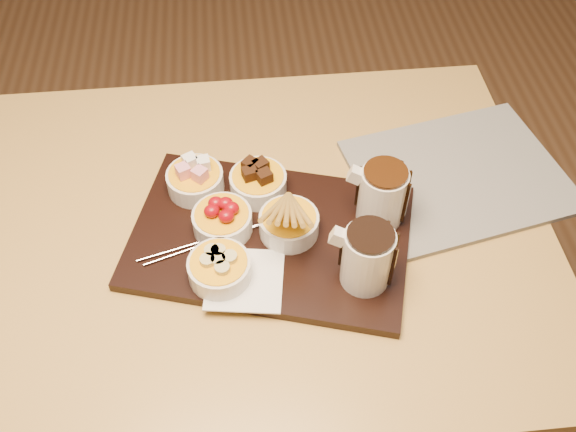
{
  "coord_description": "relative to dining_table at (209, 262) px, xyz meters",
  "views": [
    {
      "loc": [
        0.08,
        -0.7,
        1.61
      ],
      "look_at": [
        0.14,
        -0.04,
        0.81
      ],
      "focal_mm": 40.0,
      "sensor_mm": 36.0,
      "label": 1
    }
  ],
  "objects": [
    {
      "name": "bowl_strawberries",
      "position": [
        0.03,
        -0.02,
        0.14
      ],
      "size": [
        0.1,
        0.1,
        0.04
      ],
      "primitive_type": "cylinder",
      "color": "silver",
      "rests_on": "serving_board"
    },
    {
      "name": "fondue_skewers",
      "position": [
        0.02,
        -0.04,
        0.12
      ],
      "size": [
        0.1,
        0.26,
        0.01
      ],
      "primitive_type": null,
      "rotation": [
        0.0,
        0.0,
        -1.3
      ],
      "color": "silver",
      "rests_on": "serving_board"
    },
    {
      "name": "bowl_cake",
      "position": [
        0.1,
        0.06,
        0.14
      ],
      "size": [
        0.1,
        0.1,
        0.04
      ],
      "primitive_type": "cylinder",
      "color": "silver",
      "rests_on": "serving_board"
    },
    {
      "name": "bowl_biscotti",
      "position": [
        0.14,
        -0.03,
        0.14
      ],
      "size": [
        0.1,
        0.1,
        0.04
      ],
      "primitive_type": "cylinder",
      "color": "silver",
      "rests_on": "serving_board"
    },
    {
      "name": "pitcher_milk_chocolate",
      "position": [
        0.3,
        -0.02,
        0.17
      ],
      "size": [
        0.1,
        0.1,
        0.11
      ],
      "primitive_type": "cylinder",
      "rotation": [
        0.0,
        0.0,
        -0.29
      ],
      "color": "silver",
      "rests_on": "serving_board"
    },
    {
      "name": "dining_table",
      "position": [
        0.0,
        0.0,
        0.0
      ],
      "size": [
        1.2,
        0.8,
        0.75
      ],
      "color": "#BE9446",
      "rests_on": "ground"
    },
    {
      "name": "newspaper",
      "position": [
        0.47,
        0.08,
        0.1
      ],
      "size": [
        0.42,
        0.37,
        0.01
      ],
      "primitive_type": "cube",
      "rotation": [
        0.0,
        0.0,
        0.21
      ],
      "color": "beige",
      "rests_on": "dining_table"
    },
    {
      "name": "napkin",
      "position": [
        0.07,
        -0.13,
        0.12
      ],
      "size": [
        0.14,
        0.14,
        0.0
      ],
      "primitive_type": "cube",
      "rotation": [
        0.0,
        0.0,
        -0.15
      ],
      "color": "white",
      "rests_on": "serving_board"
    },
    {
      "name": "ground",
      "position": [
        0.0,
        0.0,
        -0.65
      ],
      "size": [
        5.0,
        5.0,
        0.0
      ],
      "primitive_type": "plane",
      "color": "brown",
      "rests_on": "ground"
    },
    {
      "name": "bowl_bananas",
      "position": [
        0.03,
        -0.11,
        0.14
      ],
      "size": [
        0.1,
        0.1,
        0.04
      ],
      "primitive_type": "cylinder",
      "color": "silver",
      "rests_on": "serving_board"
    },
    {
      "name": "bowl_marshmallows",
      "position": [
        -0.01,
        0.08,
        0.14
      ],
      "size": [
        0.1,
        0.1,
        0.04
      ],
      "primitive_type": "cylinder",
      "color": "silver",
      "rests_on": "serving_board"
    },
    {
      "name": "pitcher_dark_chocolate",
      "position": [
        0.25,
        -0.14,
        0.17
      ],
      "size": [
        0.1,
        0.1,
        0.11
      ],
      "primitive_type": "cylinder",
      "rotation": [
        0.0,
        0.0,
        -0.29
      ],
      "color": "silver",
      "rests_on": "serving_board"
    },
    {
      "name": "serving_board",
      "position": [
        0.11,
        -0.04,
        0.11
      ],
      "size": [
        0.53,
        0.42,
        0.02
      ],
      "primitive_type": "cube",
      "rotation": [
        0.0,
        0.0,
        -0.29
      ],
      "color": "black",
      "rests_on": "dining_table"
    }
  ]
}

